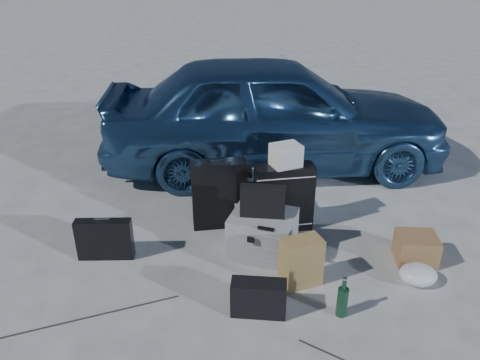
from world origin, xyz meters
The scene contains 16 objects.
ground centered at (0.00, 0.00, 0.00)m, with size 60.00×60.00×0.00m, color #BABBB6.
car centered at (0.37, 2.31, 0.71)m, with size 1.68×4.17×1.42m, color #366496.
pelican_case centered at (0.07, 0.35, 0.20)m, with size 0.56×0.46×0.41m, color #9B9DA1.
laptop_bag centered at (0.06, 0.33, 0.56)m, with size 0.39×0.10×0.29m, color black.
briefcase centered at (-1.35, 0.34, 0.19)m, with size 0.50×0.11×0.39m, color black.
suitcase_left centered at (-0.32, 0.86, 0.35)m, with size 0.54×0.19×0.70m, color black.
suitcase_right centered at (0.31, 0.78, 0.34)m, with size 0.57×0.20×0.68m, color black.
white_carton centered at (0.31, 0.79, 0.79)m, with size 0.26×0.21×0.21m, color silver.
duffel_bag centered at (-0.15, 1.20, 0.16)m, with size 0.66×0.28×0.33m, color black.
flat_box_white centered at (-0.14, 1.22, 0.37)m, with size 0.44×0.33×0.08m, color silver.
flat_box_black centered at (-0.12, 1.21, 0.44)m, with size 0.29×0.21×0.06m, color black.
kraft_bag centered at (0.35, -0.10, 0.21)m, with size 0.32×0.19×0.43m, color #A27E46.
cardboard_box centered at (1.43, 0.18, 0.13)m, with size 0.34×0.30×0.26m, color #946340.
plastic_bag centered at (1.33, -0.14, 0.09)m, with size 0.31×0.27×0.17m, color silver.
messenger_bag centered at (-0.03, -0.45, 0.15)m, with size 0.42×0.16×0.29m, color black.
green_bottle centered at (0.61, -0.49, 0.17)m, with size 0.08×0.08×0.33m, color black.
Camera 1 is at (-0.28, -3.22, 2.52)m, focal length 35.00 mm.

